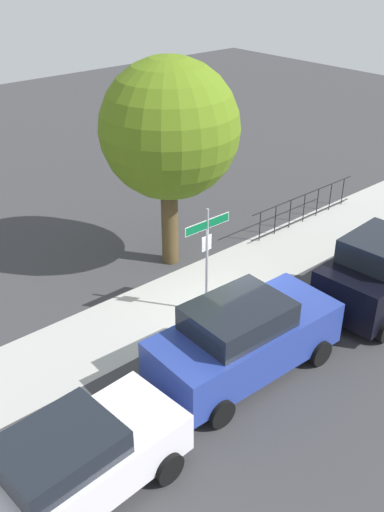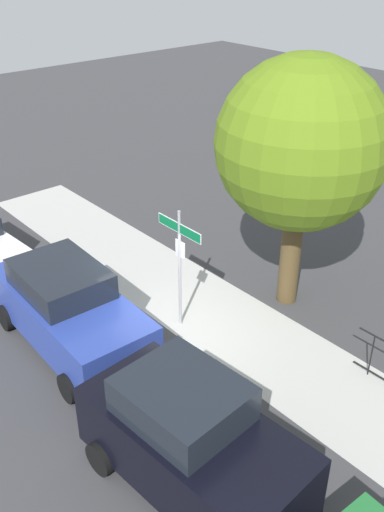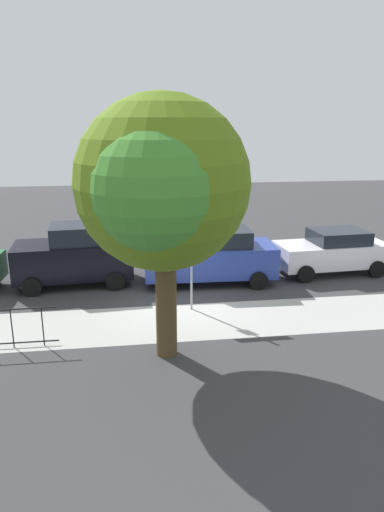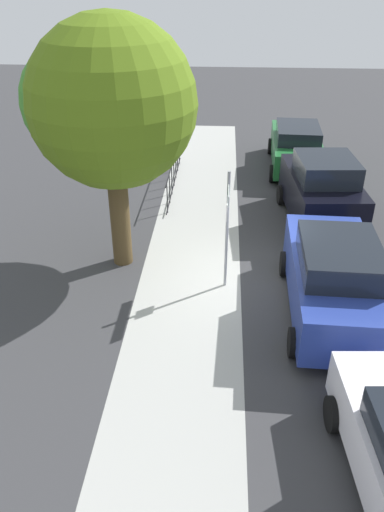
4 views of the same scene
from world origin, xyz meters
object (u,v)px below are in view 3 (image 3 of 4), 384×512
object	(u,v)px
car_white	(332,251)
car_blue	(211,256)
street_sign	(191,244)
car_black	(75,255)
shade_tree	(158,182)

from	to	relation	value
car_white	car_blue	distance (m)	4.82
street_sign	car_blue	bearing A→B (deg)	-113.29
car_black	car_white	bearing A→B (deg)	176.07
street_sign	car_white	world-z (taller)	street_sign
shade_tree	car_blue	bearing A→B (deg)	-112.47
car_white	car_black	distance (m)	9.61
street_sign	shade_tree	xyz separation A→B (m)	(1.16, 2.90, 2.24)
street_sign	car_white	distance (m)	6.64
car_blue	shade_tree	bearing A→B (deg)	69.46
car_white	car_blue	bearing A→B (deg)	2.02
street_sign	car_white	bearing A→B (deg)	-153.58
street_sign	car_black	bearing A→B (deg)	-37.52
car_black	street_sign	bearing A→B (deg)	138.45
shade_tree	car_black	distance (m)	7.13
shade_tree	car_black	size ratio (longest dim) A/B	1.51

